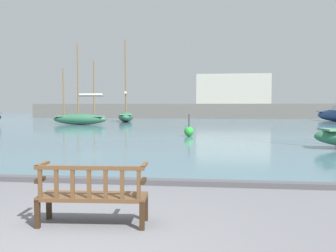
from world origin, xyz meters
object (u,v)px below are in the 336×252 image
object	(u,v)px
park_bench	(92,194)
channel_buoy	(189,131)
sailboat_outer_starboard	(126,115)
sailboat_nearest_starboard	(80,117)

from	to	relation	value
park_bench	channel_buoy	size ratio (longest dim) A/B	1.32
sailboat_outer_starboard	channel_buoy	world-z (taller)	sailboat_outer_starboard
park_bench	sailboat_outer_starboard	distance (m)	35.67
park_bench	channel_buoy	world-z (taller)	channel_buoy
sailboat_outer_starboard	park_bench	bearing A→B (deg)	-77.20
sailboat_outer_starboard	channel_buoy	size ratio (longest dim) A/B	7.20
channel_buoy	sailboat_nearest_starboard	bearing A→B (deg)	132.03
sailboat_nearest_starboard	sailboat_outer_starboard	distance (m)	7.56
park_bench	sailboat_nearest_starboard	distance (m)	29.61
sailboat_outer_starboard	channel_buoy	bearing A→B (deg)	-66.66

